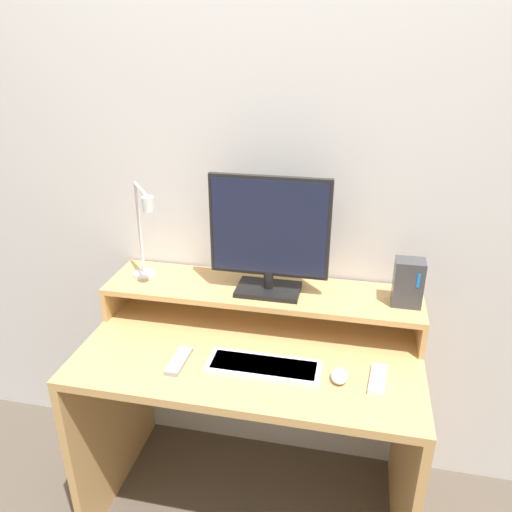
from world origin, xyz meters
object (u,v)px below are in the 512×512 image
mouse (339,376)px  monitor (269,236)px  keyboard (264,367)px  remote_control (179,361)px  desk_lamp (144,235)px  remote_secondary (378,379)px  router_dock (408,283)px

mouse → monitor: bearing=134.9°
keyboard → monitor: bearing=97.7°
remote_control → mouse: bearing=2.3°
desk_lamp → remote_secondary: bearing=-15.7°
desk_lamp → router_dock: bearing=2.1°
desk_lamp → keyboard: 0.65m
desk_lamp → keyboard: desk_lamp is taller
desk_lamp → mouse: 0.86m
keyboard → remote_secondary: (0.37, 0.01, -0.00)m
monitor → router_dock: (0.49, 0.01, -0.14)m
keyboard → remote_secondary: size_ratio=2.42×
router_dock → remote_control: size_ratio=1.12×
remote_secondary → remote_control: bearing=-176.6°
remote_control → remote_secondary: bearing=3.4°
monitor → keyboard: bearing=-82.3°
remote_secondary → desk_lamp: bearing=164.3°
monitor → router_dock: bearing=1.0°
monitor → desk_lamp: monitor is taller
remote_control → keyboard: bearing=5.1°
desk_lamp → keyboard: (0.50, -0.26, -0.33)m
desk_lamp → remote_secondary: size_ratio=2.47×
keyboard → router_dock: bearing=32.9°
monitor → desk_lamp: bearing=-176.8°
remote_control → remote_secondary: same height
desk_lamp → remote_secondary: 0.96m
monitor → mouse: 0.53m
mouse → desk_lamp: bearing=160.7°
mouse → remote_control: bearing=-177.7°
monitor → remote_secondary: (0.41, -0.27, -0.35)m
monitor → remote_secondary: monitor is taller
router_dock → mouse: router_dock is taller
remote_control → remote_secondary: (0.66, 0.04, 0.00)m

